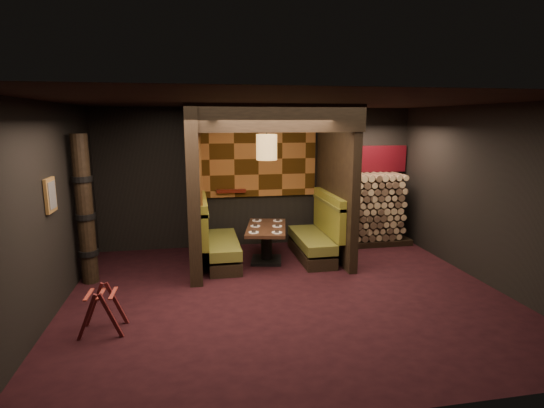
{
  "coord_description": "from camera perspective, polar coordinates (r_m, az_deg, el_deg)",
  "views": [
    {
      "loc": [
        -1.33,
        -5.88,
        2.6
      ],
      "look_at": [
        0.0,
        1.3,
        1.15
      ],
      "focal_mm": 28.0,
      "sensor_mm": 36.0,
      "label": 1
    }
  ],
  "objects": [
    {
      "name": "floor",
      "position": [
        6.57,
        2.11,
        -12.18
      ],
      "size": [
        6.5,
        5.5,
        0.02
      ],
      "primitive_type": "cube",
      "color": "black",
      "rests_on": "ground"
    },
    {
      "name": "ceiling",
      "position": [
        6.04,
        2.31,
        13.69
      ],
      "size": [
        6.5,
        5.5,
        0.02
      ],
      "primitive_type": "cube",
      "color": "black",
      "rests_on": "ground"
    },
    {
      "name": "wall_back",
      "position": [
        8.82,
        -1.73,
        3.57
      ],
      "size": [
        6.5,
        0.02,
        2.85
      ],
      "primitive_type": "cube",
      "color": "black",
      "rests_on": "ground"
    },
    {
      "name": "wall_front",
      "position": [
        3.59,
        12.01,
        -8.12
      ],
      "size": [
        6.5,
        0.02,
        2.85
      ],
      "primitive_type": "cube",
      "color": "black",
      "rests_on": "ground"
    },
    {
      "name": "wall_left",
      "position": [
        6.3,
        -28.11,
        -0.86
      ],
      "size": [
        0.02,
        5.5,
        2.85
      ],
      "primitive_type": "cube",
      "color": "black",
      "rests_on": "ground"
    },
    {
      "name": "wall_right",
      "position": [
        7.55,
        27.12,
        1.04
      ],
      "size": [
        0.02,
        5.5,
        2.85
      ],
      "primitive_type": "cube",
      "color": "black",
      "rests_on": "ground"
    },
    {
      "name": "partition_left",
      "position": [
        7.62,
        -10.52,
        2.17
      ],
      "size": [
        0.2,
        2.2,
        2.85
      ],
      "primitive_type": "cube",
      "color": "black",
      "rests_on": "floor"
    },
    {
      "name": "partition_right",
      "position": [
        8.11,
        8.56,
        2.77
      ],
      "size": [
        0.15,
        2.1,
        2.85
      ],
      "primitive_type": "cube",
      "color": "black",
      "rests_on": "floor"
    },
    {
      "name": "header_beam",
      "position": [
        6.71,
        0.74,
        11.48
      ],
      "size": [
        2.85,
        0.18,
        0.44
      ],
      "primitive_type": "cube",
      "color": "black",
      "rests_on": "partition_left"
    },
    {
      "name": "tapa_back_panel",
      "position": [
        8.73,
        -1.86,
        6.09
      ],
      "size": [
        2.4,
        0.06,
        1.55
      ],
      "primitive_type": "cube",
      "color": "#985927",
      "rests_on": "wall_back"
    },
    {
      "name": "tapa_side_panel",
      "position": [
        7.74,
        -9.75,
        5.51
      ],
      "size": [
        0.04,
        1.85,
        1.45
      ],
      "primitive_type": "cube",
      "color": "#985927",
      "rests_on": "partition_left"
    },
    {
      "name": "lacquer_shelf",
      "position": [
        8.68,
        -5.53,
        1.76
      ],
      "size": [
        0.6,
        0.12,
        0.07
      ],
      "primitive_type": "cube",
      "color": "#50140C",
      "rests_on": "wall_back"
    },
    {
      "name": "booth_bench_left",
      "position": [
        7.86,
        -7.41,
        -5.13
      ],
      "size": [
        0.68,
        1.6,
        1.14
      ],
      "color": "black",
      "rests_on": "floor"
    },
    {
      "name": "booth_bench_right",
      "position": [
        8.17,
        6.01,
        -4.46
      ],
      "size": [
        0.68,
        1.6,
        1.14
      ],
      "color": "black",
      "rests_on": "floor"
    },
    {
      "name": "dining_table",
      "position": [
        7.86,
        -0.76,
        -4.69
      ],
      "size": [
        0.95,
        1.4,
        0.68
      ],
      "color": "black",
      "rests_on": "floor"
    },
    {
      "name": "place_settings",
      "position": [
        7.79,
        -0.76,
        -2.96
      ],
      "size": [
        0.76,
        1.13,
        0.03
      ],
      "color": "white",
      "rests_on": "dining_table"
    },
    {
      "name": "pendant_lamp",
      "position": [
        7.52,
        -0.73,
        7.66
      ],
      "size": [
        0.37,
        0.37,
        0.94
      ],
      "color": "#AB8247",
      "rests_on": "ceiling"
    },
    {
      "name": "framed_picture",
      "position": [
        6.35,
        -27.63,
        1.06
      ],
      "size": [
        0.05,
        0.36,
        0.46
      ],
      "color": "olive",
      "rests_on": "wall_left"
    },
    {
      "name": "luggage_rack",
      "position": [
        5.81,
        -21.86,
        -12.9
      ],
      "size": [
        0.58,
        0.41,
        0.61
      ],
      "color": "#4A1415",
      "rests_on": "floor"
    },
    {
      "name": "totem_column",
      "position": [
        7.33,
        -23.85,
        -0.87
      ],
      "size": [
        0.31,
        0.31,
        2.4
      ],
      "color": "black",
      "rests_on": "floor"
    },
    {
      "name": "firewood_stack",
      "position": [
        9.18,
        12.94,
        -0.69
      ],
      "size": [
        1.73,
        0.7,
        1.5
      ],
      "color": "black",
      "rests_on": "floor"
    },
    {
      "name": "mosaic_header",
      "position": [
        9.33,
        12.41,
        5.93
      ],
      "size": [
        1.83,
        0.1,
        0.56
      ],
      "primitive_type": "cube",
      "color": "maroon",
      "rests_on": "wall_back"
    },
    {
      "name": "bay_front_post",
      "position": [
        8.38,
        8.56,
        3.05
      ],
      "size": [
        0.08,
        0.08,
        2.85
      ],
      "primitive_type": "cube",
      "color": "black",
      "rests_on": "floor"
    }
  ]
}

